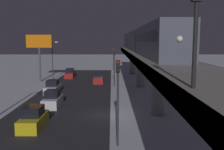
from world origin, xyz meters
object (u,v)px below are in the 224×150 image
(traffic_light_near, at_px, (118,91))
(traffic_light_far, at_px, (113,54))
(sedan_red, at_px, (70,74))
(traffic_light_mid, at_px, (114,62))
(sedan_red_2, at_px, (99,78))
(sedan_yellow, at_px, (33,119))
(subway_train, at_px, (139,40))
(rail_signal, at_px, (197,12))
(sedan_white_2, at_px, (53,100))
(commercial_billboard, at_px, (39,46))
(sedan_white, at_px, (53,88))

(traffic_light_near, height_order, traffic_light_far, same)
(sedan_red, distance_m, traffic_light_mid, 14.76)
(sedan_red_2, bearing_deg, sedan_red, 134.82)
(sedan_yellow, bearing_deg, subway_train, -116.55)
(subway_train, xyz_separation_m, traffic_light_near, (4.43, 27.89, -3.63))
(sedan_red, distance_m, traffic_light_near, 36.81)
(sedan_red, xyz_separation_m, traffic_light_mid, (-9.30, 10.95, 3.40))
(subway_train, height_order, rail_signal, rail_signal)
(sedan_white_2, relative_size, traffic_light_near, 0.63)
(sedan_white_2, bearing_deg, sedan_yellow, 90.00)
(rail_signal, bearing_deg, traffic_light_mid, -85.63)
(traffic_light_mid, xyz_separation_m, commercial_billboard, (14.18, -5.75, 2.63))
(rail_signal, bearing_deg, traffic_light_far, -87.47)
(subway_train, relative_size, rail_signal, 13.87)
(subway_train, xyz_separation_m, sedan_yellow, (11.93, 23.87, -7.03))
(subway_train, relative_size, traffic_light_mid, 8.67)
(sedan_white, bearing_deg, sedan_yellow, 96.68)
(traffic_light_near, bearing_deg, sedan_white, -64.39)
(subway_train, xyz_separation_m, traffic_light_far, (4.43, -21.12, -3.63))
(sedan_red_2, bearing_deg, subway_train, -8.69)
(rail_signal, xyz_separation_m, commercial_billboard, (16.74, -39.21, -1.95))
(subway_train, xyz_separation_m, sedan_white, (13.73, 8.49, -7.05))
(sedan_yellow, height_order, traffic_light_near, traffic_light_near)
(traffic_light_mid, bearing_deg, commercial_billboard, -22.07)
(sedan_yellow, relative_size, commercial_billboard, 0.47)
(sedan_red, xyz_separation_m, sedan_white_2, (-1.80, 23.94, 0.00))
(rail_signal, height_order, traffic_light_far, rail_signal)
(sedan_red_2, relative_size, traffic_light_far, 0.71)
(subway_train, relative_size, sedan_yellow, 13.12)
(sedan_white_2, height_order, traffic_light_near, traffic_light_near)
(sedan_white_2, bearing_deg, traffic_light_mid, -119.99)
(subway_train, xyz_separation_m, commercial_billboard, (18.61, -2.37, -1.00))
(sedan_red, bearing_deg, sedan_white, 90.00)
(sedan_red, xyz_separation_m, commercial_billboard, (4.88, 5.19, 6.03))
(commercial_billboard, bearing_deg, sedan_red_2, 173.70)
(traffic_light_near, distance_m, traffic_light_far, 49.01)
(sedan_white, relative_size, sedan_white_2, 1.06)
(rail_signal, bearing_deg, sedan_red, -75.05)
(sedan_yellow, bearing_deg, rail_signal, 127.79)
(sedan_yellow, xyz_separation_m, traffic_light_far, (-7.50, -44.99, 3.40))
(sedan_white, relative_size, traffic_light_mid, 0.67)
(sedan_red_2, height_order, traffic_light_mid, traffic_light_mid)
(sedan_yellow, relative_size, traffic_light_near, 0.66)
(sedan_white_2, bearing_deg, sedan_red, -85.70)
(subway_train, bearing_deg, sedan_red_2, -8.69)
(sedan_white, distance_m, traffic_light_near, 21.78)
(rail_signal, relative_size, traffic_light_far, 0.62)
(sedan_red, height_order, sedan_red_2, same)
(sedan_red, height_order, sedan_white_2, same)
(commercial_billboard, bearing_deg, traffic_light_mid, 157.93)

